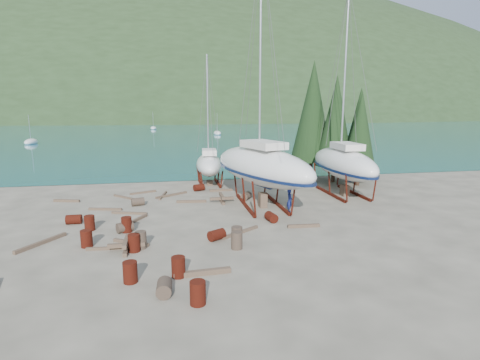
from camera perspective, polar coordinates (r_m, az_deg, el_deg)
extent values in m
plane|color=#575245|center=(22.41, -2.81, -7.23)|extent=(600.00, 600.00, 0.00)
plane|color=#1A6782|center=(336.20, -10.37, 9.46)|extent=(700.00, 700.00, 0.00)
ellipsoid|color=#203219|center=(341.20, -10.38, 9.48)|extent=(800.00, 360.00, 110.00)
cube|color=beige|center=(218.76, -26.16, 8.44)|extent=(6.00, 5.00, 4.00)
cube|color=#A54C2D|center=(218.71, -26.22, 9.17)|extent=(6.60, 5.60, 1.60)
cube|color=beige|center=(211.86, -15.55, 9.09)|extent=(6.00, 5.00, 4.00)
cube|color=#A54C2D|center=(211.82, -15.59, 9.85)|extent=(6.60, 5.60, 1.60)
cube|color=beige|center=(213.72, -1.89, 9.49)|extent=(6.00, 5.00, 4.00)
cube|color=#A54C2D|center=(213.67, -1.90, 10.24)|extent=(6.60, 5.60, 1.60)
cylinder|color=black|center=(37.03, 14.00, 0.95)|extent=(0.36, 0.36, 1.60)
cone|color=black|center=(36.53, 14.36, 8.70)|extent=(3.60, 3.60, 8.40)
cylinder|color=black|center=(35.95, 17.49, 0.29)|extent=(0.36, 0.36, 1.36)
cone|color=black|center=(35.46, 17.88, 7.06)|extent=(3.06, 3.06, 7.14)
cylinder|color=black|center=(38.24, 10.72, 1.58)|extent=(0.36, 0.36, 1.84)
cone|color=black|center=(37.76, 11.03, 10.22)|extent=(4.14, 4.14, 9.66)
cylinder|color=black|center=(39.25, 17.38, 1.21)|extent=(0.36, 0.36, 1.44)
cone|color=black|center=(38.79, 17.75, 7.77)|extent=(3.24, 3.24, 7.56)
ellipsoid|color=silver|center=(85.78, -29.24, 5.06)|extent=(2.00, 5.00, 1.40)
cylinder|color=silver|center=(85.60, -29.41, 6.96)|extent=(0.08, 0.08, 5.00)
ellipsoid|color=silver|center=(102.14, -3.48, 7.12)|extent=(2.00, 5.00, 1.40)
cylinder|color=silver|center=(102.00, -3.50, 8.72)|extent=(0.08, 0.08, 5.00)
ellipsoid|color=silver|center=(131.38, -13.06, 7.68)|extent=(2.00, 5.00, 1.40)
cylinder|color=silver|center=(131.27, -13.11, 8.92)|extent=(0.08, 0.08, 5.00)
ellipsoid|color=silver|center=(26.87, 3.24, 2.13)|extent=(6.78, 12.02, 2.69)
cube|color=#0B1638|center=(26.47, 3.52, 0.03)|extent=(0.88, 2.05, 1.00)
cube|color=silver|center=(26.12, 3.59, 5.41)|extent=(2.83, 3.87, 0.50)
cylinder|color=silver|center=(27.46, 3.13, 19.86)|extent=(0.14, 0.14, 13.85)
cube|color=#5B170F|center=(27.17, 0.76, -3.75)|extent=(0.18, 6.35, 0.20)
cube|color=#5B170F|center=(27.73, 5.55, -3.51)|extent=(0.18, 6.35, 0.20)
cube|color=brown|center=(26.78, 3.49, -3.06)|extent=(0.50, 0.80, 1.04)
ellipsoid|color=silver|center=(31.45, 15.45, 2.46)|extent=(3.21, 10.21, 2.39)
cube|color=#0B1638|center=(31.11, 15.78, 0.96)|extent=(0.30, 1.83, 1.00)
cube|color=silver|center=(30.83, 15.99, 4.99)|extent=(1.70, 3.08, 0.50)
cylinder|color=silver|center=(31.75, 15.72, 15.89)|extent=(0.14, 0.14, 12.16)
cube|color=#5B170F|center=(31.45, 13.53, -2.04)|extent=(0.18, 5.57, 0.20)
cube|color=#5B170F|center=(32.35, 16.87, -1.86)|extent=(0.18, 5.57, 0.20)
cube|color=brown|center=(31.37, 15.65, -1.54)|extent=(0.50, 0.80, 0.88)
ellipsoid|color=silver|center=(34.65, -4.76, 2.38)|extent=(2.81, 7.44, 1.87)
cube|color=#0B1638|center=(34.37, -4.68, 1.49)|extent=(0.34, 1.33, 1.00)
cube|color=silver|center=(34.14, -4.72, 4.26)|extent=(1.41, 2.27, 0.50)
cylinder|color=silver|center=(34.65, -4.96, 11.36)|extent=(0.14, 0.14, 8.75)
cube|color=#5B170F|center=(34.88, -6.02, -0.54)|extent=(0.18, 4.01, 0.20)
cube|color=#5B170F|center=(35.05, -3.41, -0.45)|extent=(0.18, 4.01, 0.20)
cube|color=brown|center=(34.58, -4.65, -0.42)|extent=(0.50, 0.80, 0.44)
imported|color=navy|center=(25.53, 7.58, -3.15)|extent=(0.52, 0.67, 1.63)
cylinder|color=#5B170F|center=(20.76, -22.35, -8.26)|extent=(0.58, 0.58, 0.88)
cylinder|color=#2D2823|center=(14.96, -11.48, -15.78)|extent=(0.62, 0.90, 0.58)
cylinder|color=#5B170F|center=(25.09, -23.98, -5.51)|extent=(0.88, 0.58, 0.58)
cylinder|color=#5B170F|center=(16.18, -16.39, -13.32)|extent=(0.58, 0.58, 0.88)
cylinder|color=#5B170F|center=(32.23, -6.28, -1.15)|extent=(1.02, 0.84, 0.58)
cylinder|color=#2D2823|center=(19.00, -0.50, -9.18)|extent=(0.58, 0.58, 0.88)
cylinder|color=#5B170F|center=(23.49, 4.79, -5.66)|extent=(0.72, 0.96, 0.58)
cylinder|color=#5B170F|center=(14.09, -6.46, -16.72)|extent=(0.58, 0.58, 0.88)
cylinder|color=#5B170F|center=(23.41, -21.95, -6.10)|extent=(0.58, 0.58, 0.88)
cylinder|color=#2D2823|center=(28.18, -15.30, -3.22)|extent=(1.00, 0.78, 0.58)
cylinder|color=#5B170F|center=(16.22, -9.37, -12.94)|extent=(0.58, 0.58, 0.88)
cylinder|color=#2D2823|center=(28.94, 0.95, -2.46)|extent=(0.98, 1.05, 0.58)
cylinder|color=#5B170F|center=(20.27, -3.58, -8.34)|extent=(1.05, 0.96, 0.58)
cylinder|color=#5B170F|center=(19.36, -15.85, -9.21)|extent=(0.58, 0.58, 0.88)
cylinder|color=#5B170F|center=(22.40, -16.90, -6.52)|extent=(0.58, 0.58, 0.88)
cylinder|color=#2D2823|center=(22.47, -17.13, -6.88)|extent=(1.05, 0.91, 0.58)
cylinder|color=#2D2823|center=(19.71, -14.89, -8.81)|extent=(0.58, 0.58, 0.88)
cylinder|color=#2D2823|center=(19.78, -0.48, -8.36)|extent=(0.58, 0.58, 0.88)
cube|color=brown|center=(30.72, -11.65, -2.32)|extent=(0.64, 2.67, 0.14)
cube|color=brown|center=(22.67, 9.68, -6.91)|extent=(1.95, 0.32, 0.19)
cube|color=brown|center=(31.19, -24.91, -2.88)|extent=(1.99, 0.71, 0.19)
cube|color=brown|center=(20.05, -18.76, -9.80)|extent=(2.64, 0.36, 0.15)
cube|color=brown|center=(24.49, -15.42, -5.83)|extent=(1.20, 1.97, 0.17)
cube|color=brown|center=(21.31, 0.06, -7.95)|extent=(2.39, 1.75, 0.16)
cube|color=brown|center=(31.95, -2.91, -1.56)|extent=(1.96, 0.22, 0.19)
cube|color=brown|center=(28.33, -7.41, -3.25)|extent=(2.24, 0.42, 0.19)
cube|color=brown|center=(32.19, -14.54, -1.84)|extent=(2.11, 1.03, 0.15)
cube|color=brown|center=(30.73, -10.39, -2.25)|extent=(2.54, 1.80, 0.16)
cube|color=brown|center=(26.15, -16.52, -4.85)|extent=(2.39, 0.89, 0.15)
cube|color=brown|center=(20.54, -16.27, -9.12)|extent=(1.92, 1.30, 0.17)
cube|color=brown|center=(22.22, -28.02, -8.44)|extent=(1.85, 2.67, 0.18)
cube|color=brown|center=(30.72, -17.00, -2.57)|extent=(2.12, 2.16, 0.15)
cube|color=brown|center=(16.37, -5.72, -13.86)|extent=(2.44, 0.40, 0.23)
cube|color=brown|center=(27.64, -19.84, -4.20)|extent=(2.32, 0.72, 0.16)
cube|color=brown|center=(19.67, -16.90, -10.01)|extent=(0.20, 1.80, 0.20)
cube|color=brown|center=(19.60, -16.93, -9.46)|extent=(1.80, 0.20, 0.20)
cube|color=brown|center=(19.53, -16.96, -8.91)|extent=(0.20, 1.80, 0.20)
cube|color=brown|center=(28.20, -2.80, -3.22)|extent=(0.20, 1.80, 0.20)
cube|color=brown|center=(28.15, -2.80, -2.83)|extent=(1.80, 0.20, 0.20)
cube|color=brown|center=(28.11, -2.81, -2.43)|extent=(0.20, 1.80, 0.20)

